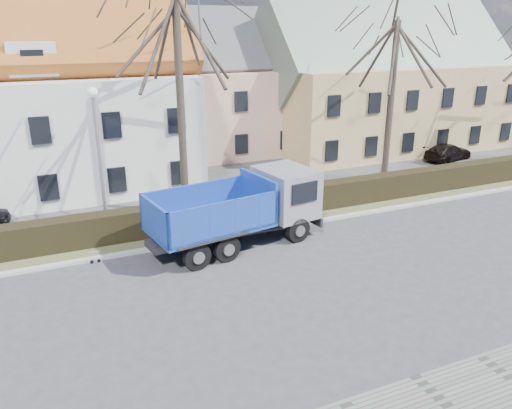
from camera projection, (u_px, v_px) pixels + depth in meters
name	position (u px, v px, depth m)	size (l,w,h in m)	color
ground	(304.00, 278.00, 18.25)	(120.00, 120.00, 0.00)	#3C3C3F
curb_far	(254.00, 232.00, 22.20)	(80.00, 0.30, 0.12)	#B2AFAC
grass_strip	(240.00, 220.00, 23.58)	(80.00, 3.00, 0.10)	#525932
hedge	(242.00, 209.00, 23.21)	(60.00, 0.90, 1.30)	black
building_pink	(220.00, 95.00, 35.65)	(10.80, 8.80, 8.00)	#D1A894
building_yellow	(384.00, 88.00, 37.49)	(18.80, 10.80, 8.50)	tan
tree_1	(179.00, 81.00, 22.69)	(9.20, 9.20, 12.65)	#332B23
tree_2	(392.00, 87.00, 27.48)	(8.00, 8.00, 11.00)	#332B23
dump_truck	(231.00, 212.00, 20.42)	(7.58, 2.81, 3.03)	#163899
streetlight	(100.00, 164.00, 20.93)	(0.51, 0.51, 6.49)	#A0A0A0
cart_frame	(90.00, 257.00, 19.24)	(0.61, 0.35, 0.56)	silver
parked_car_b	(448.00, 152.00, 34.05)	(1.58, 3.89, 1.13)	black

